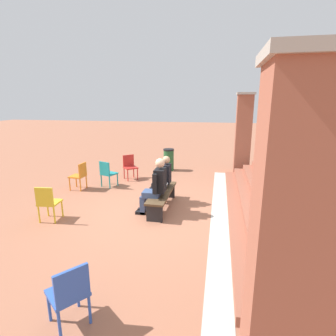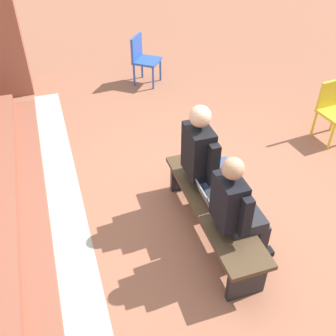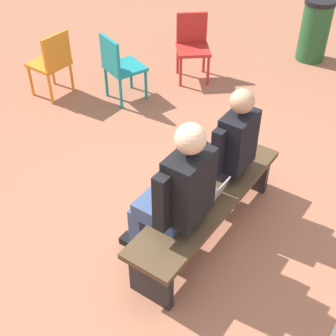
{
  "view_description": "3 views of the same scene",
  "coord_description": "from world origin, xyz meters",
  "px_view_note": "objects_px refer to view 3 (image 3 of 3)",
  "views": [
    {
      "loc": [
        5.83,
        1.45,
        2.64
      ],
      "look_at": [
        -0.74,
        0.17,
        0.95
      ],
      "focal_mm": 28.0,
      "sensor_mm": 36.0,
      "label": 1
    },
    {
      "loc": [
        -2.92,
        1.45,
        3.23
      ],
      "look_at": [
        -0.29,
        0.59,
        1.03
      ],
      "focal_mm": 42.0,
      "sensor_mm": 36.0,
      "label": 2
    },
    {
      "loc": [
        2.22,
        1.45,
        3.06
      ],
      "look_at": [
        -0.3,
        -0.31,
        0.56
      ],
      "focal_mm": 50.0,
      "sensor_mm": 36.0,
      "label": 3
    }
  ],
  "objects_px": {
    "plastic_chair_near_bench_right": "(192,43)",
    "plastic_chair_near_bench_left": "(52,61)",
    "plastic_chair_far_left": "(119,65)",
    "person_student": "(226,148)",
    "laptop": "(206,197)",
    "person_adult": "(176,193)",
    "litter_bin": "(315,30)",
    "bench": "(207,205)"
  },
  "relations": [
    {
      "from": "person_student",
      "to": "plastic_chair_near_bench_left",
      "type": "distance_m",
      "value": 2.82
    },
    {
      "from": "person_adult",
      "to": "laptop",
      "type": "height_order",
      "value": "person_adult"
    },
    {
      "from": "laptop",
      "to": "person_adult",
      "type": "bearing_deg",
      "value": -14.28
    },
    {
      "from": "bench",
      "to": "person_adult",
      "type": "height_order",
      "value": "person_adult"
    },
    {
      "from": "plastic_chair_near_bench_right",
      "to": "plastic_chair_far_left",
      "type": "distance_m",
      "value": 1.1
    },
    {
      "from": "bench",
      "to": "plastic_chair_near_bench_left",
      "type": "height_order",
      "value": "plastic_chair_near_bench_left"
    },
    {
      "from": "plastic_chair_far_left",
      "to": "bench",
      "type": "bearing_deg",
      "value": 56.69
    },
    {
      "from": "plastic_chair_far_left",
      "to": "plastic_chair_near_bench_left",
      "type": "height_order",
      "value": "same"
    },
    {
      "from": "laptop",
      "to": "litter_bin",
      "type": "xyz_separation_m",
      "value": [
        -3.87,
        -0.58,
        -0.07
      ]
    },
    {
      "from": "plastic_chair_near_bench_right",
      "to": "litter_bin",
      "type": "bearing_deg",
      "value": 141.82
    },
    {
      "from": "plastic_chair_near_bench_right",
      "to": "plastic_chair_near_bench_left",
      "type": "height_order",
      "value": "same"
    },
    {
      "from": "person_adult",
      "to": "plastic_chair_near_bench_right",
      "type": "bearing_deg",
      "value": -149.74
    },
    {
      "from": "person_student",
      "to": "plastic_chair_far_left",
      "type": "relative_size",
      "value": 1.54
    },
    {
      "from": "bench",
      "to": "litter_bin",
      "type": "xyz_separation_m",
      "value": [
        -3.82,
        -0.56,
        0.08
      ]
    },
    {
      "from": "person_adult",
      "to": "plastic_chair_far_left",
      "type": "xyz_separation_m",
      "value": [
        -1.74,
        -2.0,
        -0.25
      ]
    },
    {
      "from": "person_student",
      "to": "litter_bin",
      "type": "relative_size",
      "value": 1.5
    },
    {
      "from": "laptop",
      "to": "plastic_chair_near_bench_left",
      "type": "relative_size",
      "value": 0.38
    },
    {
      "from": "plastic_chair_far_left",
      "to": "plastic_chair_near_bench_right",
      "type": "bearing_deg",
      "value": 159.34
    },
    {
      "from": "plastic_chair_far_left",
      "to": "plastic_chair_near_bench_left",
      "type": "relative_size",
      "value": 1.0
    },
    {
      "from": "person_adult",
      "to": "plastic_chair_near_bench_right",
      "type": "relative_size",
      "value": 1.65
    },
    {
      "from": "bench",
      "to": "person_student",
      "type": "relative_size",
      "value": 1.39
    },
    {
      "from": "plastic_chair_near_bench_right",
      "to": "plastic_chair_far_left",
      "type": "xyz_separation_m",
      "value": [
        1.03,
        -0.39,
        0.0
      ]
    },
    {
      "from": "laptop",
      "to": "litter_bin",
      "type": "bearing_deg",
      "value": -171.53
    },
    {
      "from": "bench",
      "to": "person_student",
      "type": "distance_m",
      "value": 0.5
    },
    {
      "from": "person_student",
      "to": "person_adult",
      "type": "relative_size",
      "value": 0.93
    },
    {
      "from": "plastic_chair_far_left",
      "to": "litter_bin",
      "type": "relative_size",
      "value": 0.98
    },
    {
      "from": "laptop",
      "to": "plastic_chair_near_bench_right",
      "type": "bearing_deg",
      "value": -145.26
    },
    {
      "from": "person_adult",
      "to": "litter_bin",
      "type": "relative_size",
      "value": 1.61
    },
    {
      "from": "bench",
      "to": "litter_bin",
      "type": "height_order",
      "value": "litter_bin"
    },
    {
      "from": "person_student",
      "to": "plastic_chair_far_left",
      "type": "height_order",
      "value": "person_student"
    },
    {
      "from": "person_adult",
      "to": "litter_bin",
      "type": "bearing_deg",
      "value": -173.27
    },
    {
      "from": "bench",
      "to": "plastic_chair_near_bench_right",
      "type": "relative_size",
      "value": 2.14
    },
    {
      "from": "bench",
      "to": "laptop",
      "type": "height_order",
      "value": "laptop"
    },
    {
      "from": "laptop",
      "to": "litter_bin",
      "type": "relative_size",
      "value": 0.37
    },
    {
      "from": "litter_bin",
      "to": "laptop",
      "type": "bearing_deg",
      "value": 8.47
    },
    {
      "from": "bench",
      "to": "laptop",
      "type": "distance_m",
      "value": 0.16
    },
    {
      "from": "litter_bin",
      "to": "plastic_chair_near_bench_right",
      "type": "bearing_deg",
      "value": -38.18
    },
    {
      "from": "plastic_chair_far_left",
      "to": "litter_bin",
      "type": "xyz_separation_m",
      "value": [
        -2.45,
        1.51,
        -0.05
      ]
    },
    {
      "from": "bench",
      "to": "person_student",
      "type": "height_order",
      "value": "person_student"
    },
    {
      "from": "plastic_chair_near_bench_left",
      "to": "litter_bin",
      "type": "xyz_separation_m",
      "value": [
        -2.84,
        2.24,
        -0.05
      ]
    },
    {
      "from": "plastic_chair_near_bench_right",
      "to": "plastic_chair_near_bench_left",
      "type": "bearing_deg",
      "value": -38.39
    },
    {
      "from": "person_adult",
      "to": "laptop",
      "type": "relative_size",
      "value": 4.32
    }
  ]
}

